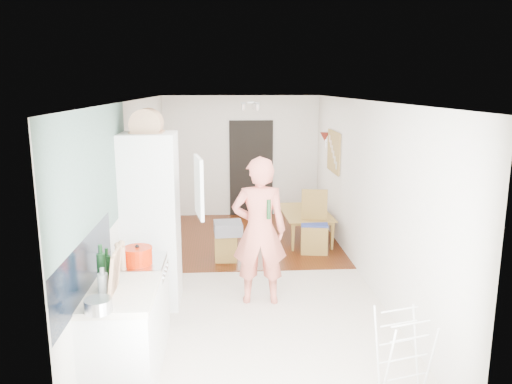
{
  "coord_description": "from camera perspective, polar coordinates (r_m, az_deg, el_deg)",
  "views": [
    {
      "loc": [
        -0.37,
        -6.76,
        2.7
      ],
      "look_at": [
        0.09,
        0.2,
        1.2
      ],
      "focal_mm": 35.0,
      "sensor_mm": 36.0,
      "label": 1
    }
  ],
  "objects": [
    {
      "name": "doorway_recess",
      "position": [
        10.4,
        -0.55,
        2.69
      ],
      "size": [
        0.9,
        0.04,
        2.0
      ],
      "primitive_type": "cube",
      "color": "black",
      "rests_on": "room_shell"
    },
    {
      "name": "red_casserole",
      "position": [
        5.24,
        -13.38,
        -7.09
      ],
      "size": [
        0.32,
        0.32,
        0.18
      ],
      "primitive_type": "cylinder",
      "rotation": [
        0.0,
        0.0,
        0.07
      ],
      "color": "red",
      "rests_on": "cooker_top"
    },
    {
      "name": "pepper_mill_front",
      "position": [
        5.13,
        -15.04,
        -7.28
      ],
      "size": [
        0.07,
        0.07,
        0.23
      ],
      "primitive_type": "cylinder",
      "rotation": [
        0.0,
        0.0,
        -0.22
      ],
      "color": "tan",
      "rests_on": "worktop"
    },
    {
      "name": "grey_drape",
      "position": [
        7.73,
        -3.22,
        -4.14
      ],
      "size": [
        0.45,
        0.45,
        0.19
      ],
      "primitive_type": "cube",
      "rotation": [
        0.0,
        0.0,
        0.07
      ],
      "color": "slate",
      "rests_on": "stool"
    },
    {
      "name": "fridge_door",
      "position": [
        5.8,
        -6.55,
        0.59
      ],
      "size": [
        0.14,
        0.56,
        0.7
      ],
      "primitive_type": "cube",
      "rotation": [
        0.0,
        0.0,
        -1.4
      ],
      "color": "white",
      "rests_on": "room_shell"
    },
    {
      "name": "sage_wall_panel",
      "position": [
        4.99,
        -17.87,
        1.7
      ],
      "size": [
        0.02,
        3.0,
        1.3
      ],
      "primitive_type": "cube",
      "color": "slate",
      "rests_on": "room_shell"
    },
    {
      "name": "wood_floor_overlay",
      "position": [
        9.03,
        -1.23,
        -5.26
      ],
      "size": [
        3.2,
        3.3,
        0.01
      ],
      "primitive_type": "cube",
      "color": "#531B0B",
      "rests_on": "room_shell"
    },
    {
      "name": "floor",
      "position": [
        7.29,
        -0.59,
        -9.64
      ],
      "size": [
        3.2,
        7.0,
        0.01
      ],
      "primitive_type": "cube",
      "color": "beige",
      "rests_on": "ground"
    },
    {
      "name": "stool",
      "position": [
        7.86,
        -3.4,
        -6.29
      ],
      "size": [
        0.36,
        0.36,
        0.45
      ],
      "primitive_type": null,
      "rotation": [
        0.0,
        0.0,
        -0.06
      ],
      "color": "olive",
      "rests_on": "floor"
    },
    {
      "name": "worktop",
      "position": [
        4.68,
        -15.22,
        -11.11
      ],
      "size": [
        0.62,
        0.92,
        0.06
      ],
      "primitive_type": "cube",
      "color": "beige",
      "rests_on": "room_shell"
    },
    {
      "name": "dining_table",
      "position": [
        8.96,
        5.79,
        -4.05
      ],
      "size": [
        0.73,
        1.25,
        0.43
      ],
      "primitive_type": "imported",
      "rotation": [
        0.0,
        0.0,
        1.6
      ],
      "color": "olive",
      "rests_on": "floor"
    },
    {
      "name": "bread_bin",
      "position": [
        6.09,
        -12.39,
        7.6
      ],
      "size": [
        0.42,
        0.4,
        0.2
      ],
      "primitive_type": null,
      "rotation": [
        0.0,
        0.0,
        0.09
      ],
      "color": "tan",
      "rests_on": "fridge_housing"
    },
    {
      "name": "base_cabinet",
      "position": [
        4.87,
        -14.91,
        -16.1
      ],
      "size": [
        0.6,
        0.9,
        0.86
      ],
      "primitive_type": "cube",
      "color": "white",
      "rests_on": "room_shell"
    },
    {
      "name": "fridge_interior",
      "position": [
        6.12,
        -9.22,
        1.11
      ],
      "size": [
        0.02,
        0.52,
        0.66
      ],
      "primitive_type": "cube",
      "color": "white",
      "rests_on": "room_shell"
    },
    {
      "name": "pinboard",
      "position": [
        8.95,
        8.9,
        4.57
      ],
      "size": [
        0.03,
        0.9,
        0.7
      ],
      "primitive_type": "cube",
      "color": "tan",
      "rests_on": "room_shell"
    },
    {
      "name": "drying_rack",
      "position": [
        4.83,
        16.41,
        -17.27
      ],
      "size": [
        0.46,
        0.43,
        0.74
      ],
      "primitive_type": null,
      "rotation": [
        0.0,
        0.0,
        0.26
      ],
      "color": "white",
      "rests_on": "floor"
    },
    {
      "name": "fridge_housing",
      "position": [
        6.26,
        -11.91,
        -3.2
      ],
      "size": [
        0.66,
        0.66,
        2.15
      ],
      "primitive_type": "cube",
      "color": "white",
      "rests_on": "room_shell"
    },
    {
      "name": "range_cooker",
      "position": [
        5.53,
        -13.42,
        -12.37
      ],
      "size": [
        0.6,
        0.6,
        0.88
      ],
      "primitive_type": "cube",
      "color": "white",
      "rests_on": "room_shell"
    },
    {
      "name": "dining_chair",
      "position": [
        8.21,
        6.69,
        -3.48
      ],
      "size": [
        0.49,
        0.49,
        1.02
      ],
      "primitive_type": null,
      "rotation": [
        0.0,
        0.0,
        -0.15
      ],
      "color": "olive",
      "rests_on": "floor"
    },
    {
      "name": "pepper_mill_back",
      "position": [
        5.14,
        -15.46,
        -7.35
      ],
      "size": [
        0.07,
        0.07,
        0.22
      ],
      "primitive_type": "cylinder",
      "rotation": [
        0.0,
        0.0,
        -0.16
      ],
      "color": "tan",
      "rests_on": "worktop"
    },
    {
      "name": "bottle_b",
      "position": [
        4.75,
        -16.58,
        -8.62
      ],
      "size": [
        0.07,
        0.07,
        0.28
      ],
      "primitive_type": "cylinder",
      "rotation": [
        0.0,
        0.0,
        0.06
      ],
      "color": "#153C1A",
      "rests_on": "worktop"
    },
    {
      "name": "held_bottle",
      "position": [
        6.01,
        1.47,
        -1.98
      ],
      "size": [
        0.05,
        0.05,
        0.24
      ],
      "primitive_type": "cylinder",
      "color": "#153C1A",
      "rests_on": "person"
    },
    {
      "name": "cooker_top",
      "position": [
        5.36,
        -13.66,
        -7.88
      ],
      "size": [
        0.6,
        0.6,
        0.04
      ],
      "primitive_type": "cube",
      "color": "#B9B9BB",
      "rests_on": "room_shell"
    },
    {
      "name": "bottle_a",
      "position": [
        4.66,
        -17.21,
        -8.7
      ],
      "size": [
        0.09,
        0.09,
        0.34
      ],
      "primitive_type": "cylinder",
      "rotation": [
        0.0,
        0.0,
        0.18
      ],
      "color": "#153C1A",
      "rests_on": "worktop"
    },
    {
      "name": "room_shell",
      "position": [
        6.92,
        -0.61,
        0.01
      ],
      "size": [
        3.2,
        7.0,
        2.5
      ],
      "primitive_type": null,
      "color": "white",
      "rests_on": "ground"
    },
    {
      "name": "person",
      "position": [
        6.15,
        0.38,
        -2.96
      ],
      "size": [
        0.83,
        0.56,
        2.2
      ],
      "primitive_type": "imported",
      "rotation": [
        0.0,
        0.0,
        3.1
      ],
      "color": "#DF705D",
      "rests_on": "floor"
    },
    {
      "name": "bottle_c",
      "position": [
        4.53,
        -17.08,
        -10.17
      ],
      "size": [
        0.11,
        0.11,
        0.21
      ],
      "primitive_type": "cylinder",
      "rotation": [
        0.0,
        0.0,
        0.31
      ],
      "color": "silver",
      "rests_on": "worktop"
    },
    {
      "name": "pinboard_frame",
      "position": [
        8.95,
        8.8,
        4.57
      ],
      "size": [
        0.0,
        0.94,
        0.74
      ],
      "primitive_type": "cube",
      "color": "olive",
      "rests_on": "room_shell"
    },
    {
      "name": "chopping_boards",
      "position": [
        4.53,
        -15.83,
        -8.74
      ],
      "size": [
        0.06,
        0.3,
        0.41
      ],
      "primitive_type": null,
      "rotation": [
        0.0,
        0.0,
        0.06
      ],
      "color": "tan",
      "rests_on": "worktop"
    },
    {
      "name": "wall_sconce",
      "position": [
        9.55,
        7.86,
        6.28
      ],
      "size": [
        0.18,
        0.18,
        0.16
      ],
      "primitive_type": "cone",
      "color": "maroon",
      "rests_on": "room_shell"
    },
    {
      "name": "tile_splashback",
      "position": [
        4.65,
        -18.88,
        -8.05
      ],
      "size": [
        0.02,
        1.9,
        0.5
      ],
      "primitive_type": "cube",
      "color": "black",
      "rests_on": "room_shell"
    },
    {
      "name": "steel_pan",
      "position": [
        4.28,
        -17.57,
        -12.27
      ],
      "size": [
        0.28,
        0.28,
        0.11
      ],
      "primitive_type": "cylinder",
      "rotation": [
        0.0,
        0.0,
        0.31
      ],
      "color": "#B9B9BB",
      "rests_on": "worktop"
    }
  ]
}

